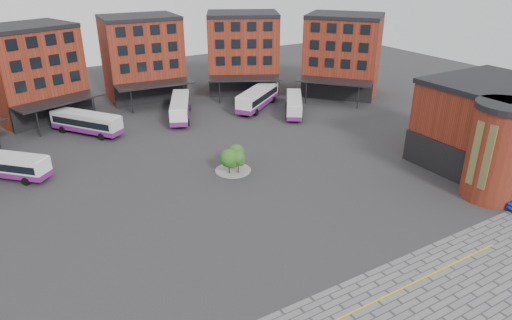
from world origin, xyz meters
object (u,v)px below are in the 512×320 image
bus_b (6,165)px  tree_island (234,158)px  bus_f (294,105)px  bus_c (86,123)px  bus_d (180,108)px  bus_e (258,97)px

bus_b → tree_island: bearing=-72.5°
bus_f → tree_island: bearing=-108.4°
tree_island → bus_b: size_ratio=0.47×
bus_b → bus_c: 15.32m
bus_b → bus_c: bearing=-3.1°
tree_island → bus_c: 25.77m
bus_d → bus_b: bearing=-134.8°
tree_island → bus_f: bearing=37.4°
bus_c → bus_e: (28.05, -2.17, 0.14)m
bus_b → bus_d: bearing=-24.5°
bus_c → bus_d: bearing=-37.7°
bus_b → bus_d: (25.86, 9.80, 0.16)m
tree_island → bus_f: 23.98m
bus_d → bus_e: (13.56, -1.69, 0.08)m
bus_e → bus_c: bearing=-130.5°
bus_b → bus_e: bearing=-33.6°
tree_island → bus_f: tree_island is taller
bus_c → bus_f: size_ratio=1.07×
bus_b → bus_f: bus_b is taller
bus_b → bus_e: 40.24m
tree_island → bus_d: (2.02, 22.07, -0.05)m
bus_d → bus_e: bearing=17.4°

